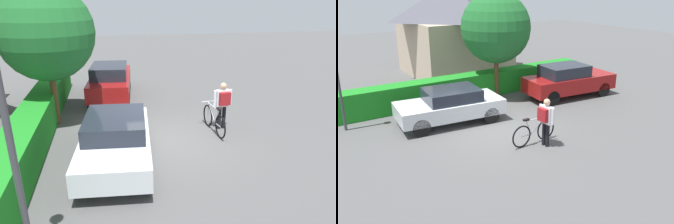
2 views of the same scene
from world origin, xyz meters
TOP-DOWN VIEW (x-y plane):
  - ground_plane at (0.00, 0.00)m, footprint 60.00×60.00m
  - hedge_row at (0.00, 4.13)m, footprint 14.73×0.90m
  - parked_car_near at (-1.12, 1.67)m, footprint 4.14×2.14m
  - parked_car_far at (4.94, 1.68)m, footprint 4.44×2.09m
  - bicycle at (0.38, -1.63)m, footprint 1.84×0.50m
  - person_rider at (0.56, -1.99)m, footprint 0.37×0.66m
  - street_lamp at (-4.71, 3.10)m, footprint 0.28×0.28m
  - tree_kerbside at (2.22, 3.68)m, footprint 3.19×3.19m

SIDE VIEW (x-z plane):
  - ground_plane at x=0.00m, z-range 0.00..0.00m
  - bicycle at x=0.38m, z-range -0.07..0.90m
  - hedge_row at x=0.00m, z-range 0.00..1.12m
  - parked_car_near at x=-1.12m, z-range 0.05..1.39m
  - parked_car_far at x=4.94m, z-range 0.03..1.58m
  - person_rider at x=0.56m, z-range 0.17..1.81m
  - street_lamp at x=-4.71m, z-range 0.62..4.78m
  - tree_kerbside at x=2.22m, z-range 0.80..5.60m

